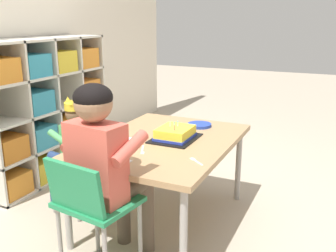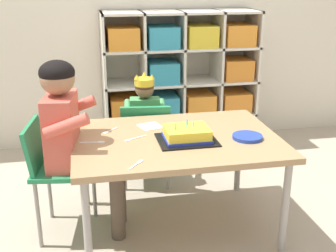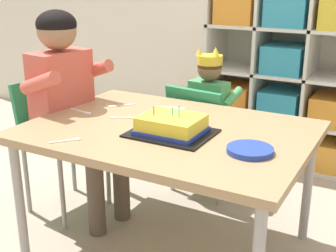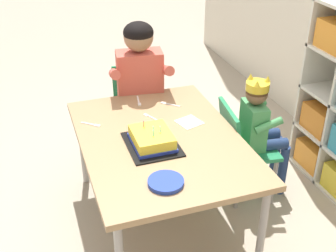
{
  "view_description": "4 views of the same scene",
  "coord_description": "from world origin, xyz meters",
  "px_view_note": "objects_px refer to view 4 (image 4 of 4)",
  "views": [
    {
      "loc": [
        -2.13,
        -1.03,
        1.35
      ],
      "look_at": [
        0.06,
        -0.0,
        0.66
      ],
      "focal_mm": 40.97,
      "sensor_mm": 36.0,
      "label": 1
    },
    {
      "loc": [
        -0.51,
        -2.32,
        1.49
      ],
      "look_at": [
        -0.04,
        0.01,
        0.66
      ],
      "focal_mm": 46.72,
      "sensor_mm": 36.0,
      "label": 2
    },
    {
      "loc": [
        0.88,
        -1.6,
        1.22
      ],
      "look_at": [
        0.02,
        -0.03,
        0.61
      ],
      "focal_mm": 48.44,
      "sensor_mm": 36.0,
      "label": 3
    },
    {
      "loc": [
        1.99,
        -0.63,
        1.87
      ],
      "look_at": [
        0.05,
        0.03,
        0.69
      ],
      "focal_mm": 47.43,
      "sensor_mm": 36.0,
      "label": 4
    }
  ],
  "objects_px": {
    "fork_at_table_front_edge": "(92,124)",
    "fork_near_cake_tray": "(169,104)",
    "classroom_chair_blue": "(242,143)",
    "classroom_chair_adult_side": "(140,105)",
    "fork_scattered_mid_table": "(152,117)",
    "adult_helper_seated": "(141,84)",
    "child_with_crown": "(260,123)",
    "activity_table": "(160,145)",
    "birthday_cake_on_tray": "(152,140)",
    "fork_near_child_seat": "(139,101)",
    "paper_plate_stack": "(166,182)"
  },
  "relations": [
    {
      "from": "fork_at_table_front_edge",
      "to": "fork_near_cake_tray",
      "type": "xyz_separation_m",
      "value": [
        -0.1,
        0.51,
        0.0
      ]
    },
    {
      "from": "fork_at_table_front_edge",
      "to": "classroom_chair_blue",
      "type": "bearing_deg",
      "value": -152.25
    },
    {
      "from": "classroom_chair_adult_side",
      "to": "fork_near_cake_tray",
      "type": "xyz_separation_m",
      "value": [
        0.33,
        0.11,
        0.15
      ]
    },
    {
      "from": "fork_scattered_mid_table",
      "to": "fork_near_cake_tray",
      "type": "xyz_separation_m",
      "value": [
        -0.13,
        0.15,
        0.0
      ]
    },
    {
      "from": "adult_helper_seated",
      "to": "child_with_crown",
      "type": "bearing_deg",
      "value": -30.95
    },
    {
      "from": "activity_table",
      "to": "adult_helper_seated",
      "type": "distance_m",
      "value": 0.6
    },
    {
      "from": "classroom_chair_adult_side",
      "to": "fork_at_table_front_edge",
      "type": "xyz_separation_m",
      "value": [
        0.43,
        -0.4,
        0.15
      ]
    },
    {
      "from": "fork_near_cake_tray",
      "to": "classroom_chair_blue",
      "type": "bearing_deg",
      "value": 8.43
    },
    {
      "from": "classroom_chair_adult_side",
      "to": "birthday_cake_on_tray",
      "type": "distance_m",
      "value": 0.78
    },
    {
      "from": "activity_table",
      "to": "classroom_chair_adult_side",
      "type": "distance_m",
      "value": 0.71
    },
    {
      "from": "classroom_chair_blue",
      "to": "adult_helper_seated",
      "type": "distance_m",
      "value": 0.75
    },
    {
      "from": "child_with_crown",
      "to": "fork_near_cake_tray",
      "type": "height_order",
      "value": "child_with_crown"
    },
    {
      "from": "child_with_crown",
      "to": "fork_at_table_front_edge",
      "type": "relative_size",
      "value": 7.89
    },
    {
      "from": "classroom_chair_blue",
      "to": "child_with_crown",
      "type": "height_order",
      "value": "child_with_crown"
    },
    {
      "from": "classroom_chair_blue",
      "to": "fork_at_table_front_edge",
      "type": "distance_m",
      "value": 0.94
    },
    {
      "from": "activity_table",
      "to": "fork_near_cake_tray",
      "type": "xyz_separation_m",
      "value": [
        -0.37,
        0.18,
        0.05
      ]
    },
    {
      "from": "birthday_cake_on_tray",
      "to": "activity_table",
      "type": "bearing_deg",
      "value": 128.35
    },
    {
      "from": "classroom_chair_blue",
      "to": "classroom_chair_adult_side",
      "type": "xyz_separation_m",
      "value": [
        -0.6,
        -0.49,
        0.06
      ]
    },
    {
      "from": "classroom_chair_blue",
      "to": "child_with_crown",
      "type": "bearing_deg",
      "value": -89.34
    },
    {
      "from": "fork_at_table_front_edge",
      "to": "fork_near_child_seat",
      "type": "xyz_separation_m",
      "value": [
        -0.2,
        0.34,
        0.0
      ]
    },
    {
      "from": "fork_near_child_seat",
      "to": "fork_scattered_mid_table",
      "type": "xyz_separation_m",
      "value": [
        0.23,
        0.02,
        0.0
      ]
    },
    {
      "from": "classroom_chair_blue",
      "to": "classroom_chair_adult_side",
      "type": "distance_m",
      "value": 0.78
    },
    {
      "from": "adult_helper_seated",
      "to": "fork_at_table_front_edge",
      "type": "distance_m",
      "value": 0.5
    },
    {
      "from": "classroom_chair_blue",
      "to": "paper_plate_stack",
      "type": "xyz_separation_m",
      "value": [
        0.5,
        -0.67,
        0.21
      ]
    },
    {
      "from": "classroom_chair_adult_side",
      "to": "paper_plate_stack",
      "type": "height_order",
      "value": "classroom_chair_adult_side"
    },
    {
      "from": "adult_helper_seated",
      "to": "birthday_cake_on_tray",
      "type": "relative_size",
      "value": 3.16
    },
    {
      "from": "classroom_chair_blue",
      "to": "fork_near_cake_tray",
      "type": "xyz_separation_m",
      "value": [
        -0.28,
        -0.39,
        0.2
      ]
    },
    {
      "from": "activity_table",
      "to": "adult_helper_seated",
      "type": "bearing_deg",
      "value": 174.47
    },
    {
      "from": "adult_helper_seated",
      "to": "paper_plate_stack",
      "type": "height_order",
      "value": "adult_helper_seated"
    },
    {
      "from": "classroom_chair_blue",
      "to": "fork_at_table_front_edge",
      "type": "bearing_deg",
      "value": 86.07
    },
    {
      "from": "adult_helper_seated",
      "to": "fork_at_table_front_edge",
      "type": "bearing_deg",
      "value": -133.22
    },
    {
      "from": "paper_plate_stack",
      "to": "fork_at_table_front_edge",
      "type": "bearing_deg",
      "value": -161.16
    },
    {
      "from": "classroom_chair_adult_side",
      "to": "fork_near_child_seat",
      "type": "height_order",
      "value": "classroom_chair_adult_side"
    },
    {
      "from": "fork_at_table_front_edge",
      "to": "adult_helper_seated",
      "type": "bearing_deg",
      "value": -102.39
    },
    {
      "from": "birthday_cake_on_tray",
      "to": "child_with_crown",
      "type": "bearing_deg",
      "value": 100.25
    },
    {
      "from": "classroom_chair_adult_side",
      "to": "fork_scattered_mid_table",
      "type": "distance_m",
      "value": 0.48
    },
    {
      "from": "fork_at_table_front_edge",
      "to": "fork_near_cake_tray",
      "type": "distance_m",
      "value": 0.52
    },
    {
      "from": "child_with_crown",
      "to": "adult_helper_seated",
      "type": "bearing_deg",
      "value": 58.22
    },
    {
      "from": "fork_near_child_seat",
      "to": "fork_scattered_mid_table",
      "type": "bearing_deg",
      "value": -165.96
    },
    {
      "from": "fork_at_table_front_edge",
      "to": "classroom_chair_adult_side",
      "type": "bearing_deg",
      "value": -94.62
    },
    {
      "from": "adult_helper_seated",
      "to": "paper_plate_stack",
      "type": "relative_size",
      "value": 6.07
    },
    {
      "from": "activity_table",
      "to": "classroom_chair_blue",
      "type": "xyz_separation_m",
      "value": [
        -0.1,
        0.57,
        -0.16
      ]
    },
    {
      "from": "classroom_chair_adult_side",
      "to": "fork_near_cake_tray",
      "type": "height_order",
      "value": "classroom_chair_adult_side"
    },
    {
      "from": "adult_helper_seated",
      "to": "fork_at_table_front_edge",
      "type": "relative_size",
      "value": 9.99
    },
    {
      "from": "classroom_chair_adult_side",
      "to": "fork_at_table_front_edge",
      "type": "height_order",
      "value": "classroom_chair_adult_side"
    },
    {
      "from": "fork_at_table_front_edge",
      "to": "fork_scattered_mid_table",
      "type": "xyz_separation_m",
      "value": [
        0.03,
        0.35,
        0.0
      ]
    },
    {
      "from": "paper_plate_stack",
      "to": "fork_near_cake_tray",
      "type": "height_order",
      "value": "paper_plate_stack"
    },
    {
      "from": "adult_helper_seated",
      "to": "fork_scattered_mid_table",
      "type": "bearing_deg",
      "value": -87.44
    },
    {
      "from": "classroom_chair_blue",
      "to": "birthday_cake_on_tray",
      "type": "bearing_deg",
      "value": 110.18
    },
    {
      "from": "birthday_cake_on_tray",
      "to": "fork_near_cake_tray",
      "type": "height_order",
      "value": "birthday_cake_on_tray"
    }
  ]
}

